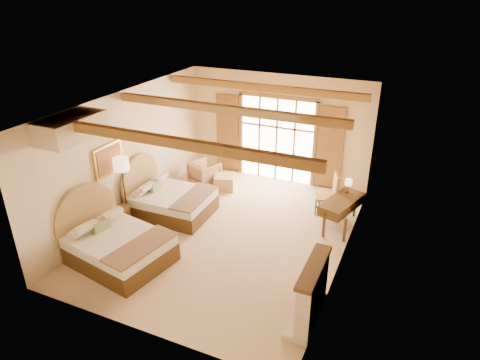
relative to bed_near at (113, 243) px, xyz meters
The scene contains 19 objects.
floor 2.71m from the bed_near, 48.10° to the left, with size 7.00×7.00×0.00m, color #CDAD89.
wall_back 5.89m from the bed_near, 71.98° to the left, with size 5.50×5.50×0.00m, color beige.
wall_left 2.51m from the bed_near, 115.83° to the left, with size 7.00×7.00×0.00m, color beige.
wall_right 5.09m from the bed_near, 23.69° to the left, with size 7.00×7.00×0.00m, color beige.
ceiling 3.86m from the bed_near, 48.10° to the left, with size 7.00×7.00×0.00m, color #B7723C.
ceiling_beams 3.78m from the bed_near, 48.10° to the left, with size 5.39×4.60×0.18m, color olive, non-canonical shape.
french_doors 5.78m from the bed_near, 71.79° to the left, with size 3.95×0.08×2.60m.
fireplace 4.38m from the bed_near, ahead, with size 0.46×1.40×1.16m.
painting 2.04m from the bed_near, 126.47° to the left, with size 0.06×0.95×0.75m.
canopy_valance 2.61m from the bed_near, behind, with size 0.70×1.40×0.45m, color beige.
bed_near is the anchor object (origin of this frame).
bed_far 2.26m from the bed_near, 92.00° to the left, with size 2.02×1.57×1.32m.
nightstand 1.24m from the bed_near, 125.25° to the left, with size 0.51×0.51×0.61m, color #4F3314.
floor_lamp 1.91m from the bed_near, 116.87° to the left, with size 0.37×0.37×1.76m.
armchair 4.19m from the bed_near, 90.20° to the left, with size 0.75×0.77×0.70m, color #A77857.
ottoman 4.22m from the bed_near, 80.95° to the left, with size 0.56×0.56×0.41m, color #9D7C4A.
desk 5.41m from the bed_near, 39.05° to the left, with size 0.96×1.49×0.75m.
desk_chair 5.39m from the bed_near, 45.97° to the left, with size 0.66×0.64×1.13m.
desk_lamp 5.75m from the bed_near, 42.03° to the left, with size 0.18×0.18×0.36m.
Camera 1 is at (3.87, -7.97, 5.58)m, focal length 32.00 mm.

